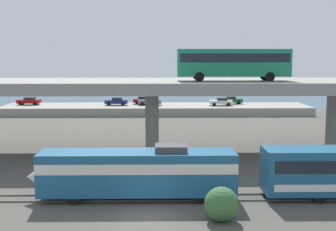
# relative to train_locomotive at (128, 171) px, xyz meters

# --- Properties ---
(ground_plane) EXTENTS (260.00, 260.00, 0.00)m
(ground_plane) POSITION_rel_train_locomotive_xyz_m (1.51, -4.00, -2.19)
(ground_plane) COLOR #4C4944
(rail_strip_near) EXTENTS (110.00, 0.12, 0.12)m
(rail_strip_near) POSITION_rel_train_locomotive_xyz_m (1.51, -0.75, -2.13)
(rail_strip_near) COLOR #59544C
(rail_strip_near) RESTS_ON ground_plane
(rail_strip_far) EXTENTS (110.00, 0.12, 0.12)m
(rail_strip_far) POSITION_rel_train_locomotive_xyz_m (1.51, 0.75, -2.13)
(rail_strip_far) COLOR #59544C
(rail_strip_far) RESTS_ON ground_plane
(train_locomotive) EXTENTS (15.84, 3.04, 4.18)m
(train_locomotive) POSITION_rel_train_locomotive_xyz_m (0.00, 0.00, 0.00)
(train_locomotive) COLOR #1E5984
(train_locomotive) RESTS_ON ground_plane
(highway_overpass) EXTENTS (96.00, 12.04, 8.20)m
(highway_overpass) POSITION_rel_train_locomotive_xyz_m (1.51, 16.00, 5.18)
(highway_overpass) COLOR gray
(highway_overpass) RESTS_ON ground_plane
(transit_bus_on_overpass) EXTENTS (12.00, 2.68, 3.40)m
(transit_bus_on_overpass) POSITION_rel_train_locomotive_xyz_m (10.26, 14.66, 8.07)
(transit_bus_on_overpass) COLOR #197A56
(transit_bus_on_overpass) RESTS_ON highway_overpass
(pier_parking_lot) EXTENTS (58.25, 10.58, 1.53)m
(pier_parking_lot) POSITION_rel_train_locomotive_xyz_m (1.51, 51.00, -1.43)
(pier_parking_lot) COLOR gray
(pier_parking_lot) RESTS_ON ground_plane
(parked_car_0) EXTENTS (4.48, 1.92, 1.50)m
(parked_car_0) POSITION_rel_train_locomotive_xyz_m (0.37, 51.18, 0.11)
(parked_car_0) COLOR #515459
(parked_car_0) RESTS_ON pier_parking_lot
(parked_car_1) EXTENTS (4.30, 1.87, 1.50)m
(parked_car_1) POSITION_rel_train_locomotive_xyz_m (-6.08, 51.18, 0.11)
(parked_car_1) COLOR navy
(parked_car_1) RESTS_ON pier_parking_lot
(parked_car_2) EXTENTS (4.13, 1.99, 1.50)m
(parked_car_2) POSITION_rel_train_locomotive_xyz_m (16.49, 53.34, 0.11)
(parked_car_2) COLOR #0C4C26
(parked_car_2) RESTS_ON pier_parking_lot
(parked_car_3) EXTENTS (4.38, 1.82, 1.50)m
(parked_car_3) POSITION_rel_train_locomotive_xyz_m (13.98, 50.15, 0.11)
(parked_car_3) COLOR silver
(parked_car_3) RESTS_ON pier_parking_lot
(parked_car_4) EXTENTS (4.35, 1.98, 1.50)m
(parked_car_4) POSITION_rel_train_locomotive_xyz_m (-23.12, 52.13, 0.11)
(parked_car_4) COLOR maroon
(parked_car_4) RESTS_ON pier_parking_lot
(parked_car_5) EXTENTS (4.24, 1.90, 1.50)m
(parked_car_5) POSITION_rel_train_locomotive_xyz_m (-0.88, 53.36, 0.11)
(parked_car_5) COLOR maroon
(parked_car_5) RESTS_ON pier_parking_lot
(harbor_water) EXTENTS (140.00, 36.00, 0.01)m
(harbor_water) POSITION_rel_train_locomotive_xyz_m (1.51, 74.00, -2.19)
(harbor_water) COLOR #2D5170
(harbor_water) RESTS_ON ground_plane
(shrub_right) EXTENTS (2.29, 2.29, 2.29)m
(shrub_right) POSITION_rel_train_locomotive_xyz_m (6.51, -4.65, -1.05)
(shrub_right) COLOR #376737
(shrub_right) RESTS_ON ground_plane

